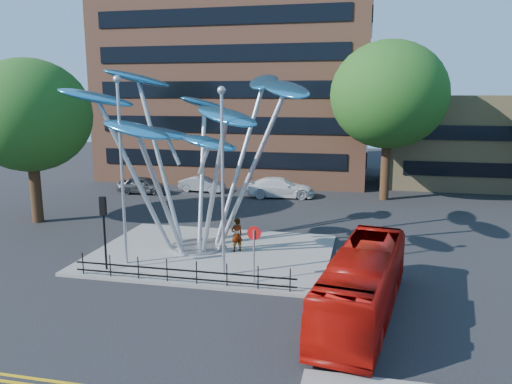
% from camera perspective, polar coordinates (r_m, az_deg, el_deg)
% --- Properties ---
extents(ground, '(120.00, 120.00, 0.00)m').
position_cam_1_polar(ground, '(20.31, -7.49, -12.53)').
color(ground, black).
rests_on(ground, ground).
extents(traffic_island, '(12.00, 9.00, 0.15)m').
position_cam_1_polar(traffic_island, '(25.89, -5.04, -7.00)').
color(traffic_island, slate).
rests_on(traffic_island, ground).
extents(brick_tower, '(25.00, 15.00, 30.00)m').
position_cam_1_polar(brick_tower, '(51.45, -1.76, 18.83)').
color(brick_tower, brown).
rests_on(brick_tower, ground).
extents(low_building_near, '(15.00, 8.00, 8.00)m').
position_cam_1_polar(low_building_near, '(48.54, 23.86, 5.34)').
color(low_building_near, tan).
rests_on(low_building_near, ground).
extents(tree_right, '(8.80, 8.80, 12.11)m').
position_cam_1_polar(tree_right, '(39.46, 14.95, 10.66)').
color(tree_right, black).
rests_on(tree_right, ground).
extents(tree_left, '(7.60, 7.60, 10.32)m').
position_cam_1_polar(tree_left, '(34.28, -24.50, 7.94)').
color(tree_left, black).
rests_on(tree_left, ground).
extents(leaf_sculpture, '(12.72, 9.54, 9.51)m').
position_cam_1_polar(leaf_sculpture, '(25.63, -7.14, 8.27)').
color(leaf_sculpture, '#9EA0A5').
rests_on(leaf_sculpture, traffic_island).
extents(street_lamp_left, '(0.36, 0.36, 8.80)m').
position_cam_1_polar(street_lamp_left, '(23.82, -15.17, 4.09)').
color(street_lamp_left, '#9EA0A5').
rests_on(street_lamp_left, traffic_island).
extents(street_lamp_right, '(0.36, 0.36, 8.30)m').
position_cam_1_polar(street_lamp_right, '(21.51, -3.86, 3.03)').
color(street_lamp_right, '#9EA0A5').
rests_on(street_lamp_right, traffic_island).
extents(traffic_light_island, '(0.28, 0.18, 3.42)m').
position_cam_1_polar(traffic_light_island, '(23.67, -17.02, -2.81)').
color(traffic_light_island, black).
rests_on(traffic_light_island, traffic_island).
extents(no_entry_sign_island, '(0.60, 0.10, 2.45)m').
position_cam_1_polar(no_entry_sign_island, '(21.40, -0.23, -5.99)').
color(no_entry_sign_island, '#9EA0A5').
rests_on(no_entry_sign_island, traffic_island).
extents(pedestrian_railing_front, '(10.00, 0.06, 1.00)m').
position_cam_1_polar(pedestrian_railing_front, '(21.91, -8.49, -9.20)').
color(pedestrian_railing_front, black).
rests_on(pedestrian_railing_front, traffic_island).
extents(red_bus, '(3.52, 9.31, 2.53)m').
position_cam_1_polar(red_bus, '(19.07, 12.11, -10.19)').
color(red_bus, '#A30D07').
rests_on(red_bus, ground).
extents(pedestrian, '(0.75, 0.73, 1.74)m').
position_cam_1_polar(pedestrian, '(25.69, -2.22, -4.91)').
color(pedestrian, gray).
rests_on(pedestrian, traffic_island).
extents(parked_car_left, '(4.27, 1.80, 1.44)m').
position_cam_1_polar(parked_car_left, '(42.25, -12.74, 0.79)').
color(parked_car_left, '#3A3D41').
rests_on(parked_car_left, ground).
extents(parked_car_mid, '(3.98, 1.69, 1.28)m').
position_cam_1_polar(parked_car_mid, '(42.25, -6.16, 0.89)').
color(parked_car_mid, '#B1B4B9').
rests_on(parked_car_mid, ground).
extents(parked_car_right, '(5.66, 2.92, 1.57)m').
position_cam_1_polar(parked_car_right, '(39.80, 2.80, 0.52)').
color(parked_car_right, silver).
rests_on(parked_car_right, ground).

